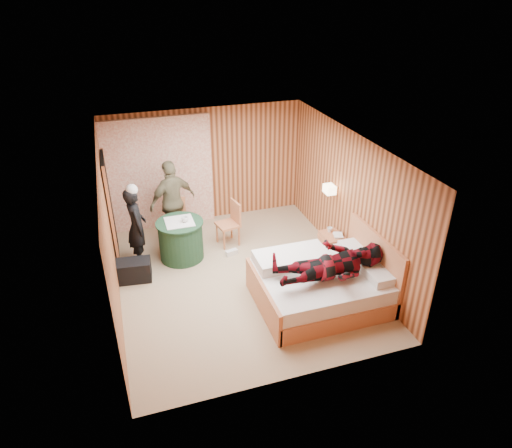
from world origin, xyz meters
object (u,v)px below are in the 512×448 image
object	(u,v)px
woman_standing	(137,226)
man_on_bed	(333,257)
duffel_bag	(132,271)
man_at_table	(173,202)
round_table	(181,240)
chair_near	(231,220)
bed	(322,284)
chair_far	(176,217)
nightstand	(332,246)
wall_lamp	(330,189)

from	to	relation	value
woman_standing	man_on_bed	distance (m)	3.68
woman_standing	man_on_bed	bearing A→B (deg)	-135.93
duffel_bag	man_at_table	xyz separation A→B (m)	(0.98, 1.22, 0.67)
round_table	chair_near	bearing A→B (deg)	12.84
chair_near	woman_standing	xyz separation A→B (m)	(-1.84, -0.14, 0.23)
bed	woman_standing	bearing A→B (deg)	142.02
bed	chair_near	size ratio (longest dim) A/B	2.27
duffel_bag	woman_standing	distance (m)	0.84
chair_far	chair_near	distance (m)	1.14
bed	chair_near	xyz separation A→B (m)	(-0.93, 2.30, 0.20)
chair_near	man_at_table	xyz separation A→B (m)	(-1.06, 0.51, 0.33)
nightstand	chair_near	xyz separation A→B (m)	(-1.69, 1.14, 0.27)
round_table	woman_standing	distance (m)	0.86
wall_lamp	round_table	distance (m)	2.98
wall_lamp	man_on_bed	distance (m)	1.93
chair_near	man_on_bed	bearing A→B (deg)	9.15
bed	nightstand	distance (m)	1.39
woman_standing	duffel_bag	bearing A→B (deg)	154.82
wall_lamp	bed	bearing A→B (deg)	-117.99
wall_lamp	chair_far	distance (m)	3.13
wall_lamp	woman_standing	bearing A→B (deg)	169.67
chair_near	man_at_table	world-z (taller)	man_at_table
round_table	bed	bearing A→B (deg)	-45.93
wall_lamp	chair_far	world-z (taller)	wall_lamp
chair_far	man_at_table	bearing A→B (deg)	128.08
man_at_table	man_on_bed	xyz separation A→B (m)	(2.02, -3.03, 0.13)
nightstand	man_at_table	size ratio (longest dim) A/B	0.30
bed	woman_standing	xyz separation A→B (m)	(-2.76, 2.16, 0.44)
nightstand	round_table	bearing A→B (deg)	161.94
wall_lamp	chair_near	world-z (taller)	wall_lamp
chair_near	man_at_table	size ratio (longest dim) A/B	0.53
chair_far	man_on_bed	distance (m)	3.62
duffel_bag	man_on_bed	bearing A→B (deg)	-24.22
bed	chair_far	size ratio (longest dim) A/B	2.24
bed	chair_near	distance (m)	2.48
round_table	chair_near	world-z (taller)	chair_near
nightstand	duffel_bag	size ratio (longest dim) A/B	0.77
man_on_bed	woman_standing	bearing A→B (deg)	139.48
man_at_table	man_on_bed	size ratio (longest dim) A/B	0.97
bed	woman_standing	world-z (taller)	woman_standing
nightstand	chair_far	world-z (taller)	chair_far
wall_lamp	nightstand	distance (m)	1.10
chair_far	chair_near	world-z (taller)	chair_far
nightstand	man_on_bed	size ratio (longest dim) A/B	0.30
duffel_bag	man_on_bed	xyz separation A→B (m)	(3.00, -1.81, 0.80)
bed	nightstand	size ratio (longest dim) A/B	3.98
wall_lamp	nightstand	bearing A→B (deg)	-97.04
wall_lamp	nightstand	xyz separation A→B (m)	(-0.04, -0.35, -1.04)
wall_lamp	woman_standing	distance (m)	3.66
round_table	chair_near	size ratio (longest dim) A/B	0.98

